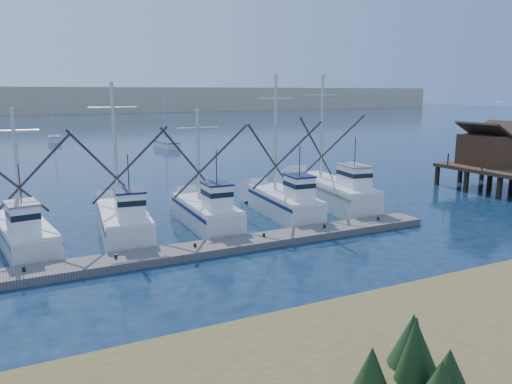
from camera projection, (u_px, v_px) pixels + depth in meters
ground at (390, 268)px, 23.66m from camera, size 500.00×500.00×0.00m
floating_dock at (195, 250)px, 25.63m from camera, size 29.15×2.07×0.39m
dune_ridge at (46, 100)px, 206.89m from camera, size 360.00×60.00×10.00m
trawler_fleet at (177, 213)px, 30.24m from camera, size 28.84×9.74×9.48m
sailboat_near at (167, 145)px, 73.60m from camera, size 2.36×6.09×8.10m
sailboat_far at (54, 139)px, 82.73m from camera, size 1.98×5.27×8.10m
flying_gull at (497, 103)px, 37.73m from camera, size 1.06×0.19×0.19m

